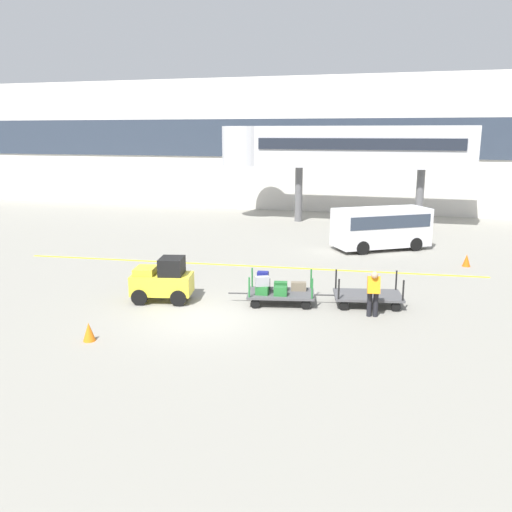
{
  "coord_description": "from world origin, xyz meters",
  "views": [
    {
      "loc": [
        6.28,
        -15.58,
        5.86
      ],
      "look_at": [
        0.86,
        3.31,
        1.37
      ],
      "focal_mm": 38.16,
      "sensor_mm": 36.0,
      "label": 1
    }
  ],
  "objects": [
    {
      "name": "ground_plane",
      "position": [
        0.0,
        0.0,
        0.0
      ],
      "size": [
        120.0,
        120.0,
        0.0
      ],
      "primitive_type": "plane",
      "color": "gray"
    },
    {
      "name": "apron_lead_line",
      "position": [
        -0.78,
        7.04,
        0.0
      ],
      "size": [
        20.79,
        1.95,
        0.01
      ],
      "primitive_type": "cube",
      "rotation": [
        0.0,
        0.0,
        0.08
      ],
      "color": "yellow",
      "rests_on": "ground_plane"
    },
    {
      "name": "terminal_building",
      "position": [
        0.0,
        25.98,
        4.93
      ],
      "size": [
        61.08,
        2.51,
        9.85
      ],
      "color": "silver",
      "rests_on": "ground_plane"
    },
    {
      "name": "jet_bridge",
      "position": [
        1.22,
        19.99,
        4.89
      ],
      "size": [
        16.17,
        3.0,
        6.24
      ],
      "color": "#B7B7BC",
      "rests_on": "ground_plane"
    },
    {
      "name": "baggage_tug",
      "position": [
        -1.97,
        1.28,
        0.75
      ],
      "size": [
        2.28,
        1.6,
        1.58
      ],
      "color": "gold",
      "rests_on": "ground_plane"
    },
    {
      "name": "baggage_cart_lead",
      "position": [
        1.95,
        2.14,
        0.49
      ],
      "size": [
        3.09,
        1.84,
        1.1
      ],
      "color": "#4C4C4F",
      "rests_on": "ground_plane"
    },
    {
      "name": "baggage_cart_middle",
      "position": [
        5.03,
        2.76,
        0.35
      ],
      "size": [
        3.09,
        1.84,
        1.1
      ],
      "color": "#4C4C4F",
      "rests_on": "ground_plane"
    },
    {
      "name": "baggage_handler",
      "position": [
        5.29,
        1.56,
        0.87
      ],
      "size": [
        0.46,
        0.47,
        1.56
      ],
      "color": "black",
      "rests_on": "ground_plane"
    },
    {
      "name": "shuttle_van",
      "position": [
        4.89,
        12.35,
        1.23
      ],
      "size": [
        5.06,
        4.21,
        2.1
      ],
      "color": "silver",
      "rests_on": "ground_plane"
    },
    {
      "name": "safety_cone_near",
      "position": [
        -2.38,
        -2.77,
        0.28
      ],
      "size": [
        0.36,
        0.36,
        0.55
      ],
      "primitive_type": "cone",
      "color": "orange",
      "rests_on": "ground_plane"
    },
    {
      "name": "safety_cone_far",
      "position": [
        8.81,
        9.67,
        0.28
      ],
      "size": [
        0.36,
        0.36,
        0.55
      ],
      "primitive_type": "cone",
      "color": "#EA590F",
      "rests_on": "ground_plane"
    }
  ]
}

